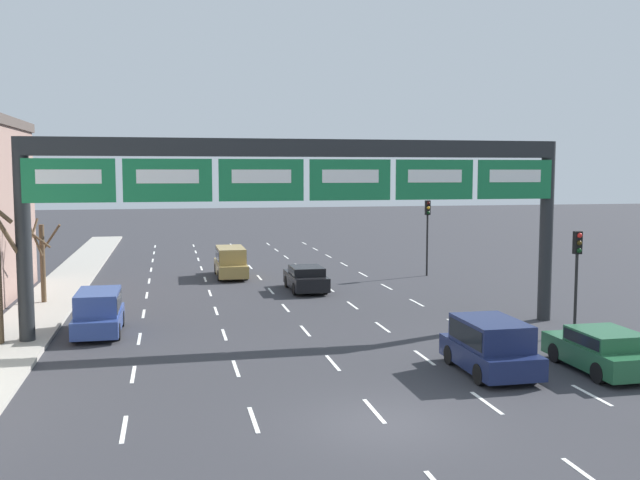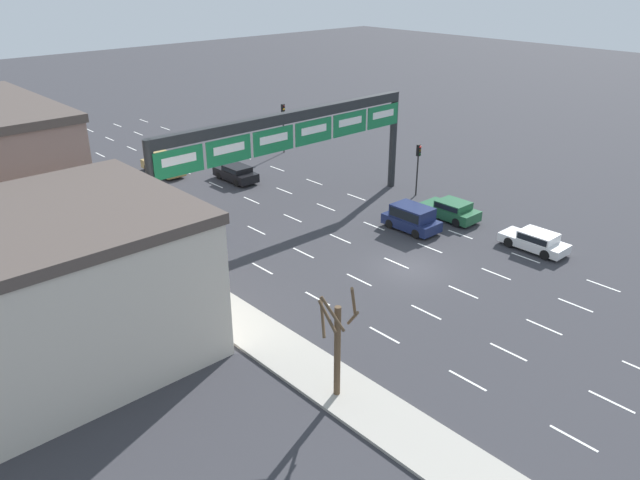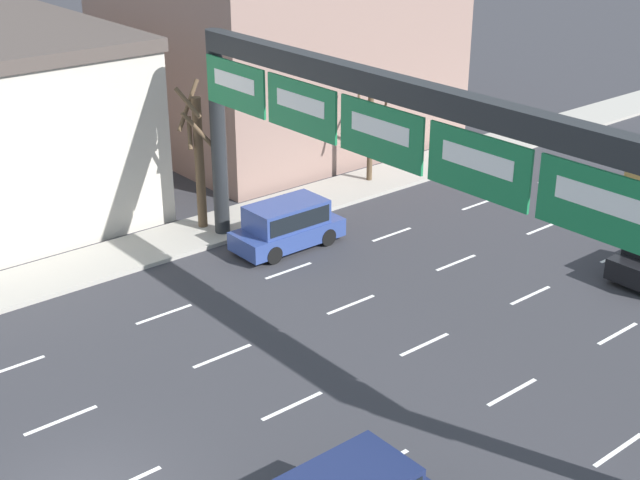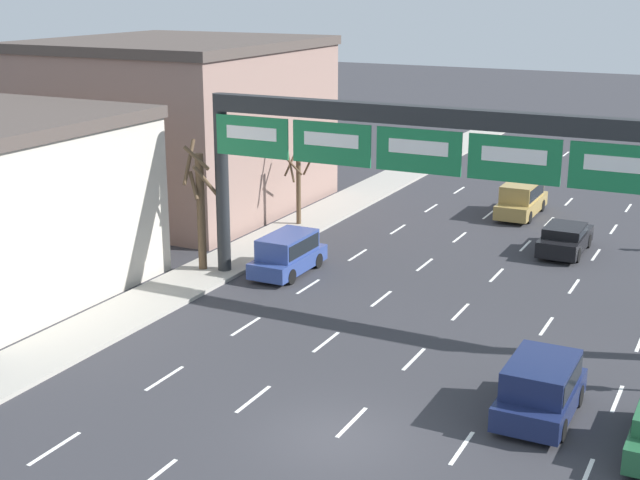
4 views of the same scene
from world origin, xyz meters
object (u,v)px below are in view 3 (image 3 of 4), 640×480
at_px(sign_gantry, 434,147).
at_px(suv_blue, 287,223).
at_px(tree_bare_closest, 370,130).
at_px(tree_bare_third, 198,154).

relative_size(sign_gantry, suv_blue, 5.25).
height_order(sign_gantry, suv_blue, sign_gantry).
xyz_separation_m(sign_gantry, suv_blue, (-8.21, 1.25, -5.19)).
height_order(sign_gantry, tree_bare_closest, sign_gantry).
distance_m(suv_blue, tree_bare_third, 4.30).
relative_size(sign_gantry, tree_bare_closest, 5.14).
bearing_deg(tree_bare_closest, tree_bare_third, -91.17).
relative_size(suv_blue, tree_bare_closest, 0.98).
bearing_deg(tree_bare_closest, sign_gantry, -35.91).
relative_size(suv_blue, tree_bare_third, 0.74).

